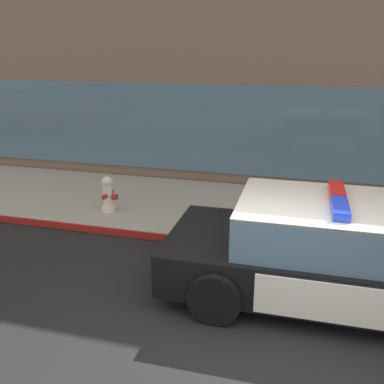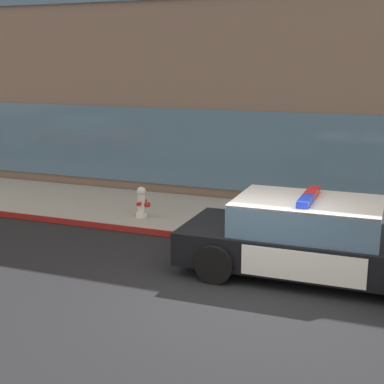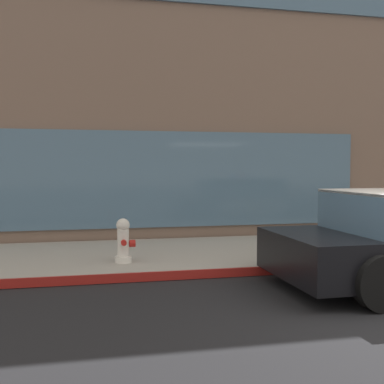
# 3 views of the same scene
# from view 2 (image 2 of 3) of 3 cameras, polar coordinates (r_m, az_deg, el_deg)

# --- Properties ---
(ground) EXTENTS (48.00, 48.00, 0.00)m
(ground) POSITION_cam_2_polar(r_m,az_deg,el_deg) (9.44, 5.09, -10.44)
(ground) COLOR black
(sidewalk) EXTENTS (48.00, 3.25, 0.15)m
(sidewalk) POSITION_cam_2_polar(r_m,az_deg,el_deg) (13.17, 10.23, -3.36)
(sidewalk) COLOR #A39E93
(sidewalk) RESTS_ON ground
(curb_red_paint) EXTENTS (28.80, 0.04, 0.14)m
(curb_red_paint) POSITION_cam_2_polar(r_m,az_deg,el_deg) (11.64, 8.59, -5.51)
(curb_red_paint) COLOR maroon
(curb_red_paint) RESTS_ON ground
(storefront_building) EXTENTS (23.53, 9.79, 8.11)m
(storefront_building) POSITION_cam_2_polar(r_m,az_deg,el_deg) (19.48, 8.41, 13.85)
(storefront_building) COLOR #7A6051
(storefront_building) RESTS_ON ground
(police_cruiser) EXTENTS (4.87, 2.19, 1.49)m
(police_cruiser) POSITION_cam_2_polar(r_m,az_deg,el_deg) (10.29, 12.23, -4.63)
(police_cruiser) COLOR black
(police_cruiser) RESTS_ON ground
(fire_hydrant) EXTENTS (0.34, 0.39, 0.73)m
(fire_hydrant) POSITION_cam_2_polar(r_m,az_deg,el_deg) (13.38, -5.06, -1.05)
(fire_hydrant) COLOR silver
(fire_hydrant) RESTS_ON sidewalk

